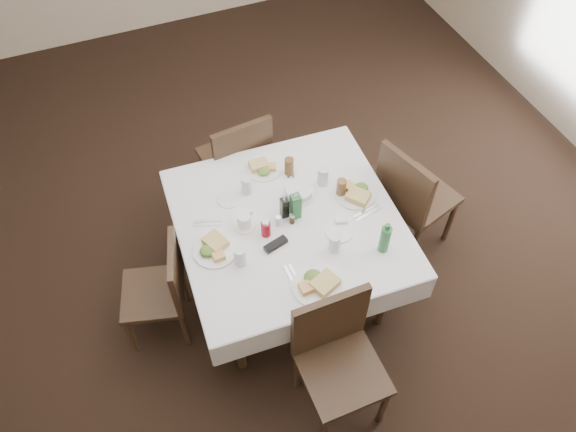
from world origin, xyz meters
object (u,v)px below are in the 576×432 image
object	(u,v)px
dining_table	(288,227)
water_n	(247,185)
bread_basket	(299,192)
oil_cruet_green	(296,205)
chair_south	(336,352)
chair_north	(238,159)
coffee_mug	(245,221)
chair_west	(164,286)
water_w	(240,256)
oil_cruet_dark	(284,207)
water_e	(323,176)
water_s	(335,243)
ketchup_bottle	(266,228)
green_bottle	(385,239)
chair_east	(411,195)

from	to	relation	value
dining_table	water_n	size ratio (longest dim) A/B	11.44
bread_basket	oil_cruet_green	world-z (taller)	oil_cruet_green
chair_south	oil_cruet_green	bearing A→B (deg)	82.93
chair_north	coffee_mug	distance (m)	0.85
bread_basket	oil_cruet_green	bearing A→B (deg)	-120.57
water_n	bread_basket	size ratio (longest dim) A/B	0.64
chair_north	oil_cruet_green	bearing A→B (deg)	-81.93
dining_table	chair_west	world-z (taller)	chair_west
water_w	oil_cruet_dark	bearing A→B (deg)	31.94
water_n	coffee_mug	distance (m)	0.29
water_e	coffee_mug	distance (m)	0.62
water_s	water_w	size ratio (longest dim) A/B	0.96
water_w	oil_cruet_green	world-z (taller)	oil_cruet_green
chair_south	ketchup_bottle	distance (m)	0.86
green_bottle	chair_north	bearing A→B (deg)	111.95
chair_south	water_w	xyz separation A→B (m)	(-0.34, 0.66, 0.27)
dining_table	bread_basket	bearing A→B (deg)	49.16
ketchup_bottle	green_bottle	size ratio (longest dim) A/B	0.54
chair_west	ketchup_bottle	world-z (taller)	ketchup_bottle
water_n	coffee_mug	size ratio (longest dim) A/B	0.90
chair_south	chair_north	bearing A→B (deg)	90.30
dining_table	oil_cruet_dark	size ratio (longest dim) A/B	7.38
chair_east	dining_table	bearing A→B (deg)	-178.78
water_s	oil_cruet_green	world-z (taller)	oil_cruet_green
dining_table	chair_south	size ratio (longest dim) A/B	1.51
water_e	water_s	bearing A→B (deg)	-107.15
coffee_mug	chair_west	bearing A→B (deg)	-174.52
water_s	green_bottle	distance (m)	0.30
water_e	water_w	size ratio (longest dim) A/B	1.05
chair_west	chair_north	bearing A→B (deg)	46.12
oil_cruet_green	ketchup_bottle	world-z (taller)	oil_cruet_green
dining_table	water_n	bearing A→B (deg)	116.04
water_w	oil_cruet_dark	xyz separation A→B (m)	(0.38, 0.24, 0.02)
water_w	oil_cruet_green	distance (m)	0.49
chair_east	water_s	xyz separation A→B (m)	(-0.77, -0.34, 0.26)
chair_south	water_s	size ratio (longest dim) A/B	7.58
chair_east	oil_cruet_dark	bearing A→B (deg)	178.48
bread_basket	chair_east	bearing A→B (deg)	-10.52
oil_cruet_green	green_bottle	world-z (taller)	oil_cruet_green
dining_table	oil_cruet_green	bearing A→B (deg)	16.09
dining_table	ketchup_bottle	distance (m)	0.23
chair_north	green_bottle	distance (m)	1.41
chair_south	bread_basket	xyz separation A→B (m)	(0.20, 1.02, 0.23)
ketchup_bottle	chair_west	bearing A→B (deg)	175.40
dining_table	coffee_mug	distance (m)	0.31
dining_table	chair_south	bearing A→B (deg)	-93.49
water_e	chair_east	bearing A→B (deg)	-16.73
oil_cruet_dark	chair_west	bearing A→B (deg)	-177.32
water_e	ketchup_bottle	world-z (taller)	water_e
chair_south	water_s	world-z (taller)	chair_south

